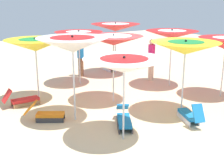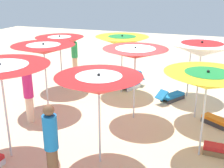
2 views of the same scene
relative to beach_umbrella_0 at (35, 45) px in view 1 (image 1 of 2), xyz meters
name	(u,v)px [view 1 (image 1 of 2)]	position (x,y,z in m)	size (l,w,h in m)	color
ground	(123,100)	(1.55, 2.50, -1.99)	(35.55, 35.55, 0.04)	beige
beach_umbrella_0	(35,45)	(0.00, 0.00, 0.00)	(2.02, 2.02, 2.23)	silver
beach_umbrella_1	(73,44)	(2.21, 0.27, 0.27)	(2.01, 2.01, 2.50)	silver
beach_umbrella_2	(124,65)	(4.04, 0.70, -0.04)	(2.00, 2.00, 2.17)	silver
beach_umbrella_3	(79,37)	(-1.13, 2.24, 0.00)	(1.96, 1.96, 2.24)	silver
beach_umbrella_4	(113,40)	(1.51, 2.14, 0.16)	(1.98, 1.98, 2.35)	silver
beach_umbrella_5	(185,48)	(3.64, 3.24, 0.09)	(2.04, 2.04, 2.31)	silver
beach_umbrella_6	(115,27)	(-1.66, 4.43, 0.23)	(2.26, 2.26, 2.42)	silver
beach_umbrella_7	(172,34)	(1.20, 5.14, 0.13)	(2.06, 2.06, 2.32)	silver
lounger_0	(124,119)	(3.39, 1.21, -1.78)	(1.30, 0.99, 0.51)	#333338
lounger_1	(47,114)	(1.82, -0.45, -1.76)	(0.92, 1.15, 0.61)	#333338
lounger_2	(190,115)	(4.26, 2.95, -1.76)	(1.22, 0.76, 0.70)	silver
lounger_3	(109,66)	(-2.46, 4.57, -1.78)	(1.17, 0.44, 0.57)	silver
lounger_4	(22,100)	(0.17, -0.64, -1.77)	(0.39, 1.20, 0.64)	olive
beachgoer_1	(151,59)	(0.12, 5.08, -1.02)	(0.30, 0.30, 1.80)	beige
beachgoer_2	(81,55)	(-2.21, 2.88, -1.00)	(0.30, 0.30, 1.84)	brown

